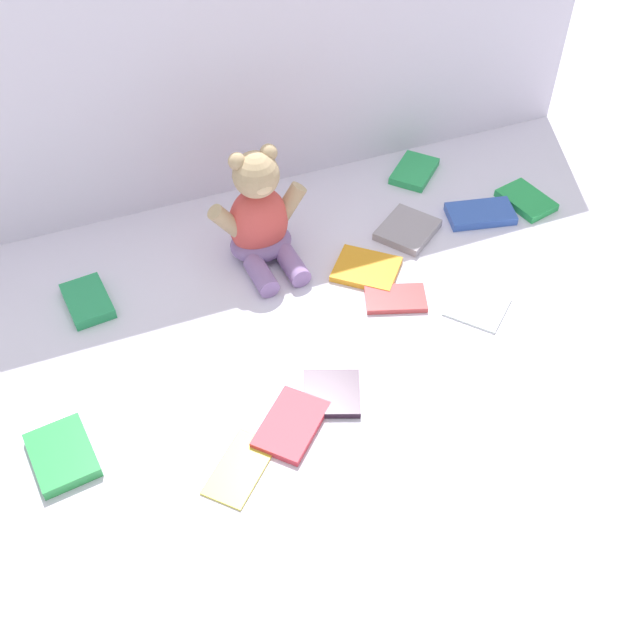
% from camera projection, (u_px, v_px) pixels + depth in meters
% --- Properties ---
extents(ground_plane, '(3.20, 3.20, 0.00)m').
position_uv_depth(ground_plane, '(301.00, 319.00, 1.41)').
color(ground_plane, silver).
extents(backdrop_drape, '(1.53, 0.03, 0.58)m').
position_uv_depth(backdrop_drape, '(221.00, 61.00, 1.46)').
color(backdrop_drape, silver).
rests_on(backdrop_drape, ground_plane).
extents(teddy_bear, '(0.20, 0.18, 0.23)m').
position_uv_depth(teddy_bear, '(260.00, 219.00, 1.46)').
color(teddy_bear, '#D84C47').
rests_on(teddy_bear, ground_plane).
extents(book_case_0, '(0.10, 0.12, 0.02)m').
position_uv_depth(book_case_0, '(526.00, 200.00, 1.62)').
color(book_case_0, green).
rests_on(book_case_0, ground_plane).
extents(book_case_1, '(0.14, 0.14, 0.01)m').
position_uv_depth(book_case_1, '(477.00, 306.00, 1.42)').
color(book_case_1, white).
rests_on(book_case_1, ground_plane).
extents(book_case_2, '(0.08, 0.12, 0.02)m').
position_uv_depth(book_case_2, '(88.00, 301.00, 1.42)').
color(book_case_2, '#269355').
rests_on(book_case_2, ground_plane).
extents(book_case_3, '(0.10, 0.13, 0.02)m').
position_uv_depth(book_case_3, '(62.00, 455.00, 1.20)').
color(book_case_3, green).
rests_on(book_case_3, ground_plane).
extents(book_case_4, '(0.15, 0.15, 0.01)m').
position_uv_depth(book_case_4, '(366.00, 269.00, 1.48)').
color(book_case_4, orange).
rests_on(book_case_4, ground_plane).
extents(book_case_5, '(0.15, 0.15, 0.01)m').
position_uv_depth(book_case_5, '(291.00, 425.00, 1.24)').
color(book_case_5, '#CB2F3D').
rests_on(book_case_5, ground_plane).
extents(book_case_6, '(0.14, 0.10, 0.02)m').
position_uv_depth(book_case_6, '(481.00, 214.00, 1.59)').
color(book_case_6, '#3256B1').
rests_on(book_case_6, ground_plane).
extents(book_case_7, '(0.12, 0.12, 0.01)m').
position_uv_depth(book_case_7, '(332.00, 394.00, 1.28)').
color(book_case_7, '#2C192A').
rests_on(book_case_7, ground_plane).
extents(book_case_8, '(0.14, 0.14, 0.01)m').
position_uv_depth(book_case_8, '(240.00, 468.00, 1.19)').
color(book_case_8, yellow).
rests_on(book_case_8, ground_plane).
extents(book_case_9, '(0.15, 0.14, 0.02)m').
position_uv_depth(book_case_9, '(408.00, 230.00, 1.56)').
color(book_case_9, gray).
rests_on(book_case_9, ground_plane).
extents(book_case_10, '(0.13, 0.13, 0.02)m').
position_uv_depth(book_case_10, '(414.00, 171.00, 1.69)').
color(book_case_10, green).
rests_on(book_case_10, ground_plane).
extents(book_case_11, '(0.13, 0.10, 0.01)m').
position_uv_depth(book_case_11, '(396.00, 299.00, 1.43)').
color(book_case_11, '#C84041').
rests_on(book_case_11, ground_plane).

